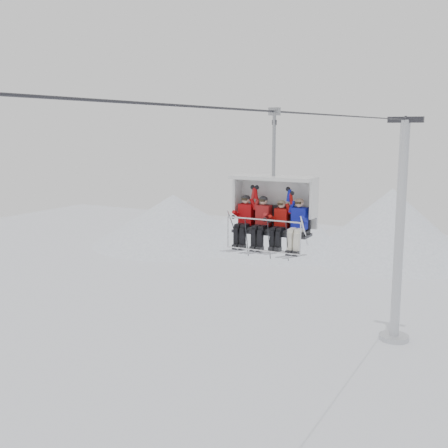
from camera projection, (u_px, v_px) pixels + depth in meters
The scene contains 8 objects.
ridgeline at pixel (424, 237), 52.09m from camera, with size 72.00×21.00×7.00m.
lift_tower_right at pixel (399, 248), 33.46m from camera, with size 2.00×1.80×13.48m.
haul_cable at pixel (224, 108), 13.10m from camera, with size 0.06×0.06×50.00m, color #2C2B30.
chairlift_carrier at pixel (275, 203), 16.24m from camera, with size 2.43×1.17×3.98m.
skier_far_left at pixel (245, 219), 16.44m from camera, with size 0.42×1.69×1.65m.
skier_center_left at pixel (262, 220), 16.18m from camera, with size 0.42×1.69×1.65m.
skier_center_right at pixel (280, 223), 15.91m from camera, with size 0.38×1.69×1.53m.
skier_far_right at pixel (298, 223), 15.66m from camera, with size 0.42×1.69×1.65m.
Camera 1 is at (6.35, -11.77, 12.86)m, focal length 45.00 mm.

